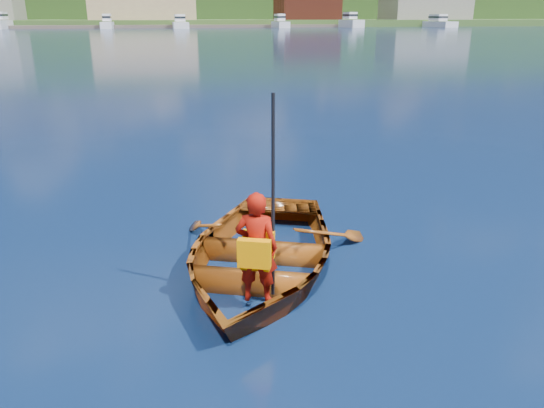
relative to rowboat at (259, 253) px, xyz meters
name	(u,v)px	position (x,y,z in m)	size (l,w,h in m)	color
ground	(329,273)	(0.82, -0.27, -0.23)	(600.00, 600.00, 0.00)	#182446
rowboat	(259,253)	(0.00, 0.00, 0.00)	(3.79, 4.39, 0.76)	brown
child_paddler	(257,248)	(-0.18, -0.89, 0.48)	(0.52, 0.44, 2.18)	#A31207
dock	(163,26)	(1.03, 147.73, 0.17)	(159.90, 14.94, 0.80)	brown
marina_yachts	(186,23)	(6.93, 143.06, 1.15)	(144.96, 13.93, 4.36)	white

